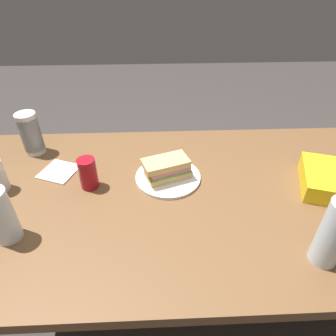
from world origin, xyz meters
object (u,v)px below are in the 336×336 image
Objects in this scene: chip_bag at (324,179)px; plastic_cup_stack at (31,134)px; sandwich at (167,168)px; water_bottle_spare at (334,233)px; paper_plate at (168,177)px; water_bottle_tall at (1,216)px; dining_table at (200,210)px; soda_can_red at (88,173)px.

chip_bag is 1.19m from plastic_cup_stack.
water_bottle_spare reaches higher than sandwich.
water_bottle_tall is at bearing 27.99° from paper_plate.
plastic_cup_stack is at bearing -81.82° from water_bottle_tall.
plastic_cup_stack is at bearing -20.33° from paper_plate.
water_bottle_spare is (-0.43, 0.39, 0.06)m from sandwich.
chip_bag is 1.16× the size of water_bottle_tall.
paper_plate is at bearing -37.07° from dining_table.
sandwich is 0.86× the size of water_bottle_spare.
water_bottle_tall reaches higher than paper_plate.
plastic_cup_stack reaches higher than chip_bag.
paper_plate is 0.58m from chip_bag.
paper_plate is at bearing -173.40° from soda_can_red.
water_bottle_tall is 0.94m from water_bottle_spare.
soda_can_red reaches higher than dining_table.
sandwich is 0.29m from soda_can_red.
water_bottle_spare reaches higher than plastic_cup_stack.
soda_can_red is (0.29, 0.03, 0.01)m from sandwich.
soda_can_red is at bearing 6.60° from paper_plate.
water_bottle_tall is at bearing 48.18° from soda_can_red.
water_bottle_spare is (-0.43, 0.39, 0.10)m from paper_plate.
water_bottle_tall is (1.08, 0.20, 0.06)m from chip_bag.
sandwich is 0.57m from water_bottle_tall.
dining_table is 7.38× the size of paper_plate.
sandwich is at bearing 46.01° from paper_plate.
water_bottle_spare is (-1.00, 0.60, 0.02)m from plastic_cup_stack.
plastic_cup_stack is 1.17m from water_bottle_spare.
paper_plate is 1.27× the size of sandwich.
water_bottle_spare is at bearing 135.89° from dining_table.
plastic_cup_stack is (0.57, -0.22, 0.04)m from sandwich.
sandwich is 0.87× the size of chip_bag.
dining_table is at bearing -164.04° from water_bottle_tall.
soda_can_red is 0.81m from water_bottle_spare.
dining_table is 0.67m from water_bottle_tall.
water_bottle_tall is 1.07× the size of plastic_cup_stack.
dining_table is 0.44m from soda_can_red.
plastic_cup_stack is 0.80× the size of water_bottle_spare.
paper_plate is (0.12, -0.09, 0.09)m from dining_table.
chip_bag is at bearing 173.08° from sandwich.
paper_plate is 1.27× the size of water_bottle_tall.
water_bottle_spare is at bearing 153.79° from soda_can_red.
sandwich is 1.08× the size of plastic_cup_stack.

